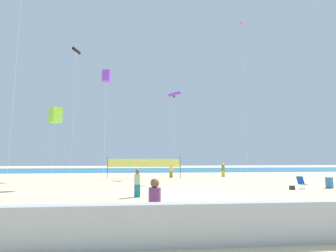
# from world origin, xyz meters

# --- Properties ---
(ground_plane) EXTENTS (120.00, 120.00, 0.00)m
(ground_plane) POSITION_xyz_m (0.00, 0.00, 0.00)
(ground_plane) COLOR beige
(ocean_band) EXTENTS (120.00, 20.00, 0.01)m
(ocean_band) POSITION_xyz_m (0.00, 33.11, 0.00)
(ocean_band) COLOR #1E6B99
(ocean_band) RESTS_ON ground
(boardwalk_ledge) EXTENTS (28.00, 0.44, 1.09)m
(boardwalk_ledge) POSITION_xyz_m (0.00, -9.84, 0.55)
(boardwalk_ledge) COLOR #A8A8AD
(boardwalk_ledge) RESTS_ON ground
(mother_figure) EXTENTS (0.38, 0.38, 1.64)m
(mother_figure) POSITION_xyz_m (-2.33, -8.75, 0.88)
(mother_figure) COLOR #EA7260
(mother_figure) RESTS_ON ground
(toddler_figure) EXTENTS (0.18, 0.18, 0.80)m
(toddler_figure) POSITION_xyz_m (-1.84, -8.87, 0.42)
(toddler_figure) COLOR white
(toddler_figure) RESTS_ON ground
(beachgoer_sage_shirt) EXTENTS (0.37, 0.37, 1.61)m
(beachgoer_sage_shirt) POSITION_xyz_m (-3.00, -1.37, 0.86)
(beachgoer_sage_shirt) COLOR #19727A
(beachgoer_sage_shirt) RESTS_ON ground
(beachgoer_mustard_shirt) EXTENTS (0.37, 0.37, 1.61)m
(beachgoer_mustard_shirt) POSITION_xyz_m (0.59, 13.09, 0.86)
(beachgoer_mustard_shirt) COLOR olive
(beachgoer_mustard_shirt) RESTS_ON ground
(beachgoer_olive_shirt) EXTENTS (0.38, 0.38, 1.66)m
(beachgoer_olive_shirt) POSITION_xyz_m (7.04, 13.71, 0.89)
(beachgoer_olive_shirt) COLOR gold
(beachgoer_olive_shirt) RESTS_ON ground
(folding_beach_chair) EXTENTS (0.52, 0.65, 0.89)m
(folding_beach_chair) POSITION_xyz_m (9.20, 1.67, 0.47)
(folding_beach_chair) COLOR #1959B2
(folding_beach_chair) RESTS_ON ground
(trash_barrel) EXTENTS (0.53, 0.53, 0.81)m
(trash_barrel) POSITION_xyz_m (11.48, 1.73, 0.40)
(trash_barrel) COLOR teal
(trash_barrel) RESTS_ON ground
(volleyball_net) EXTENTS (8.17, 0.88, 2.40)m
(volleyball_net) POSITION_xyz_m (-2.59, 12.03, 1.64)
(volleyball_net) COLOR #4C4C51
(volleyball_net) RESTS_ON ground
(beach_handbag) EXTENTS (0.36, 0.18, 0.29)m
(beach_handbag) POSITION_xyz_m (8.06, 1.06, 0.14)
(beach_handbag) COLOR #2D2D33
(beach_handbag) RESTS_ON ground
(kite_lime_box) EXTENTS (1.40, 1.40, 7.53)m
(kite_lime_box) POSITION_xyz_m (-11.86, 10.42, 6.73)
(kite_lime_box) COLOR silver
(kite_lime_box) RESTS_ON ground
(kite_violet_box) EXTENTS (0.70, 0.70, 10.06)m
(kite_violet_box) POSITION_xyz_m (-6.04, 5.65, 9.53)
(kite_violet_box) COLOR silver
(kite_violet_box) RESTS_ON ground
(kite_violet_tube) EXTENTS (1.38, 1.69, 10.20)m
(kite_violet_tube) POSITION_xyz_m (1.01, 13.25, 9.97)
(kite_violet_tube) COLOR silver
(kite_violet_tube) RESTS_ON ground
(kite_red_diamond) EXTENTS (0.60, 0.61, 19.18)m
(kite_red_diamond) POSITION_xyz_m (9.30, 11.77, 18.14)
(kite_red_diamond) COLOR silver
(kite_red_diamond) RESTS_ON ground
(kite_black_tube) EXTENTS (0.75, 1.48, 15.34)m
(kite_black_tube) POSITION_xyz_m (-10.88, 13.41, 15.06)
(kite_black_tube) COLOR silver
(kite_black_tube) RESTS_ON ground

